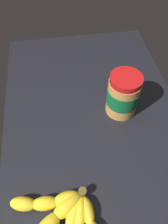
% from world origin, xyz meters
% --- Properties ---
extents(ground_plane, '(0.94, 0.56, 0.03)m').
position_xyz_m(ground_plane, '(0.00, 0.00, -0.02)').
color(ground_plane, black).
extents(peanut_butter_jar, '(0.10, 0.10, 0.14)m').
position_xyz_m(peanut_butter_jar, '(0.04, -0.09, 0.07)').
color(peanut_butter_jar, '#BF8442').
rests_on(peanut_butter_jar, ground_plane).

